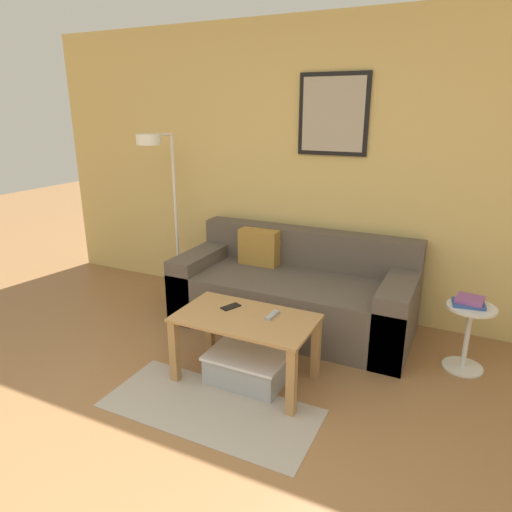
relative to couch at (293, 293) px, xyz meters
The scene contains 10 objects.
wall_back 1.10m from the couch, 95.98° to the left, with size 5.60×0.09×2.55m.
area_rug 1.38m from the couch, 91.25° to the right, with size 1.37×0.61×0.01m, color #A39989.
couch is the anchor object (origin of this frame).
coffee_table 0.95m from the couch, 88.80° to the right, with size 0.94×0.54×0.47m.
storage_bin 0.99m from the couch, 87.56° to the right, with size 0.54×0.36×0.21m.
floor_lamp 1.55m from the couch, behind, with size 0.26×0.57×1.60m.
side_table 1.39m from the couch, ahead, with size 0.33×0.33×0.49m.
book_stack 1.39m from the couch, ahead, with size 0.23×0.21×0.05m.
remote_control 0.91m from the couch, 78.12° to the right, with size 0.04×0.15×0.02m, color #99999E.
cell_phone 0.89m from the couch, 99.46° to the right, with size 0.07×0.14×0.01m, color black.
Camera 1 is at (1.35, -0.98, 1.81)m, focal length 32.00 mm.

